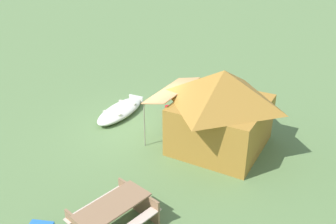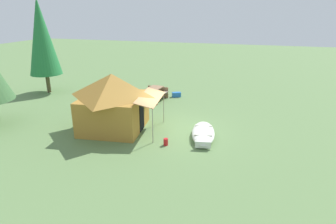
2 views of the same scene
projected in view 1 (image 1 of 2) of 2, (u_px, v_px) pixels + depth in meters
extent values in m
plane|color=#5D7D49|center=(141.00, 130.00, 13.95)|extent=(80.00, 80.00, 0.00)
ellipsoid|color=silver|center=(120.00, 111.00, 15.00)|extent=(2.99, 1.52, 0.40)
ellipsoid|color=#4B4C47|center=(120.00, 110.00, 14.98)|extent=(2.74, 1.36, 0.14)
cube|color=beige|center=(112.00, 113.00, 14.47)|extent=(0.27, 0.84, 0.04)
cube|color=beige|center=(127.00, 102.00, 15.38)|extent=(0.27, 0.84, 0.04)
cube|color=silver|center=(136.00, 99.00, 16.04)|extent=(0.19, 0.70, 0.30)
cube|color=#A9762E|center=(221.00, 124.00, 12.51)|extent=(3.37, 3.21, 1.72)
pyramid|color=#A9762E|center=(223.00, 86.00, 11.88)|extent=(3.64, 3.46, 1.13)
cube|color=black|center=(183.00, 119.00, 13.21)|extent=(0.76, 0.11, 1.38)
cube|color=tan|center=(172.00, 90.00, 12.95)|extent=(2.85, 1.22, 0.24)
cylinder|color=gray|center=(144.00, 125.00, 12.54)|extent=(0.04, 0.04, 1.64)
cylinder|color=gray|center=(179.00, 99.00, 14.56)|extent=(0.04, 0.04, 1.64)
cube|color=#8E6A4C|center=(113.00, 205.00, 8.89)|extent=(2.01, 1.07, 0.04)
cube|color=beige|center=(98.00, 203.00, 9.41)|extent=(1.94, 0.49, 0.04)
cube|color=#8E6A4C|center=(138.00, 201.00, 9.63)|extent=(0.25, 1.54, 0.75)
cylinder|color=red|center=(167.00, 109.00, 15.24)|extent=(0.29, 0.29, 0.32)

